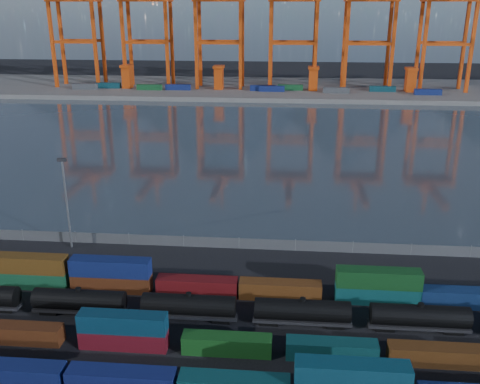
{
  "coord_description": "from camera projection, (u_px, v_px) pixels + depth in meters",
  "views": [
    {
      "loc": [
        7.67,
        -58.14,
        41.42
      ],
      "look_at": [
        0.0,
        30.0,
        10.0
      ],
      "focal_mm": 40.0,
      "sensor_mm": 36.0,
      "label": 1
    }
  ],
  "objects": [
    {
      "name": "container_row_north",
      "position": [
        168.0,
        281.0,
        80.18
      ],
      "size": [
        141.43,
        2.47,
        5.26
      ],
      "color": "#101652",
      "rests_on": "ground"
    },
    {
      "name": "gantry_cranes",
      "position": [
        256.0,
        10.0,
        247.87
      ],
      "size": [
        198.85,
        45.78,
        62.0
      ],
      "color": "#D1420E",
      "rests_on": "ground"
    },
    {
      "name": "waterfront_fence",
      "position": [
        239.0,
        243.0,
        95.02
      ],
      "size": [
        160.12,
        0.12,
        2.2
      ],
      "color": "#595B5E",
      "rests_on": "ground"
    },
    {
      "name": "harbor_water",
      "position": [
        261.0,
        142.0,
        167.64
      ],
      "size": [
        700.0,
        700.0,
        0.0
      ],
      "primitive_type": "plane",
      "color": "#2E3942",
      "rests_on": "ground"
    },
    {
      "name": "container_row_mid",
      "position": [
        358.0,
        349.0,
        65.24
      ],
      "size": [
        127.97,
        2.28,
        4.86
      ],
      "color": "#131159",
      "rests_on": "ground"
    },
    {
      "name": "tanker_string",
      "position": [
        245.0,
        309.0,
        72.77
      ],
      "size": [
        90.86,
        2.87,
        4.11
      ],
      "color": "black",
      "rests_on": "ground"
    },
    {
      "name": "straddle_carriers",
      "position": [
        266.0,
        77.0,
        254.42
      ],
      "size": [
        140.0,
        7.0,
        11.1
      ],
      "color": "#D1420E",
      "rests_on": "far_quay"
    },
    {
      "name": "yard_light_mast",
      "position": [
        66.0,
        198.0,
        92.82
      ],
      "size": [
        1.6,
        0.4,
        16.6
      ],
      "color": "slate",
      "rests_on": "ground"
    },
    {
      "name": "container_row_south",
      "position": [
        76.0,
        372.0,
        60.22
      ],
      "size": [
        140.23,
        2.51,
        5.34
      ],
      "color": "#434548",
      "rests_on": "ground"
    },
    {
      "name": "far_quay",
      "position": [
        271.0,
        89.0,
        265.88
      ],
      "size": [
        700.0,
        70.0,
        2.0
      ],
      "primitive_type": "cube",
      "color": "#514F4C",
      "rests_on": "ground"
    },
    {
      "name": "quay_containers",
      "position": [
        247.0,
        88.0,
        252.36
      ],
      "size": [
        172.58,
        10.99,
        2.6
      ],
      "color": "navy",
      "rests_on": "far_quay"
    },
    {
      "name": "ground",
      "position": [
        220.0,
        342.0,
        69.07
      ],
      "size": [
        700.0,
        700.0,
        0.0
      ],
      "primitive_type": "plane",
      "color": "black",
      "rests_on": "ground"
    }
  ]
}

